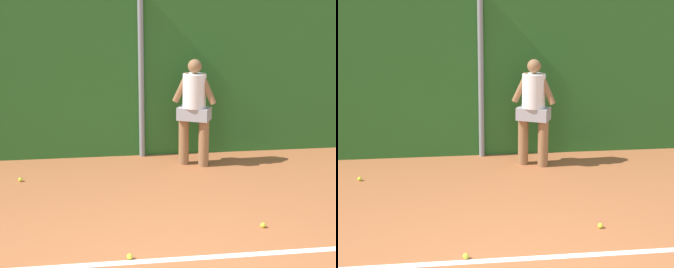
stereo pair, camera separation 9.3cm
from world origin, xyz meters
The scene contains 8 objects.
ground_plane centered at (0.00, 1.51, 0.00)m, with size 31.59×31.59×0.00m, color #A85B33.
hedge_fence_backdrop centered at (0.00, 5.15, 1.43)m, with size 20.53×0.25×2.85m, color #286023.
fence_post_center centered at (0.00, 4.98, 1.49)m, with size 0.10×0.10×2.97m, color gray.
court_baseline_paint centered at (0.00, 1.09, 0.00)m, with size 15.00×0.10×0.01m, color white.
player_backcourt_far centered at (0.84, 4.35, 1.03)m, with size 0.71×0.52×1.84m.
tennis_ball_0 centered at (1.26, 1.75, 0.03)m, with size 0.07×0.07×0.07m, color #CCDB33.
tennis_ball_2 centered at (-0.46, 1.17, 0.03)m, with size 0.07×0.07×0.07m, color #CCDB33.
tennis_ball_4 centered at (-2.03, 3.88, 0.03)m, with size 0.07×0.07×0.07m, color #CCDB33.
Camera 1 is at (-0.71, -3.94, 2.81)m, focal length 54.24 mm.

